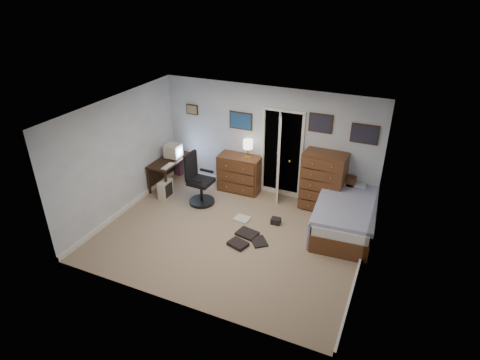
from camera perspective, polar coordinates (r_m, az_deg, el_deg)
name	(u,v)px	position (r m, az deg, el deg)	size (l,w,h in m)	color
floor	(231,235)	(8.00, -1.36, -7.88)	(5.00, 4.00, 0.02)	#9E896D
computer_desk	(167,165)	(9.73, -10.32, 2.13)	(0.55, 1.18, 0.68)	black
crt_monitor	(173,151)	(9.65, -9.48, 4.12)	(0.36, 0.33, 0.33)	beige
keyboard	(168,166)	(9.26, -10.24, 1.94)	(0.14, 0.36, 0.02)	beige
pc_tower	(166,189)	(9.32, -10.54, -1.29)	(0.19, 0.38, 0.41)	beige
office_chair	(199,184)	(8.89, -5.92, -0.62)	(0.59, 0.59, 1.17)	black
media_stack	(179,161)	(10.23, -8.71, 2.67)	(0.15, 0.15, 0.76)	maroon
low_dresser	(240,173)	(9.37, -0.03, 0.98)	(0.98, 0.49, 0.88)	brown
table_lamp	(248,145)	(8.99, 1.14, 5.03)	(0.23, 0.23, 0.43)	gold
doorway	(286,150)	(9.26, 6.53, 4.31)	(0.96, 1.12, 2.05)	black
tall_dresser	(323,181)	(8.73, 11.74, -0.18)	(0.89, 0.52, 1.31)	brown
headboard_bookcase	(333,190)	(8.90, 13.04, -1.40)	(0.90, 0.25, 0.80)	brown
bed	(345,214)	(8.31, 14.70, -4.66)	(1.26, 2.17, 0.69)	brown
wall_posters	(293,124)	(8.67, 7.58, 7.89)	(4.38, 0.04, 0.60)	#331E11
floor_clutter	(250,233)	(8.00, 1.47, -7.54)	(1.00, 1.26, 0.12)	black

